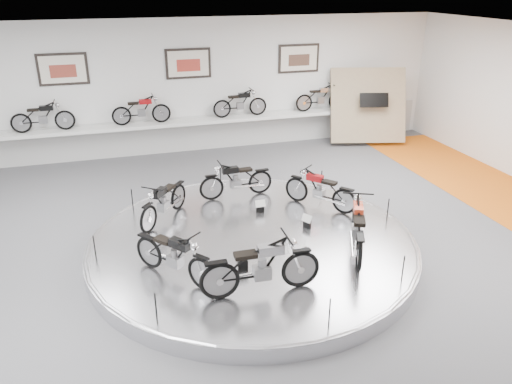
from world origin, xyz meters
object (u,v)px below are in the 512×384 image
object	(u,v)px
bike_a	(320,189)
bike_d	(174,255)
shelf	(193,122)
bike_b	(236,179)
display_platform	(252,245)
bike_c	(164,201)
bike_e	(261,266)
bike_f	(358,227)

from	to	relation	value
bike_a	bike_d	distance (m)	4.00
shelf	bike_b	world-z (taller)	bike_b
display_platform	shelf	distance (m)	6.46
bike_c	bike_d	bearing A→B (deg)	35.45
display_platform	bike_c	size ratio (longest dim) A/B	4.27
shelf	bike_d	xyz separation A→B (m)	(-1.66, -7.37, -0.25)
display_platform	bike_a	distance (m)	2.17
display_platform	shelf	size ratio (longest dim) A/B	0.58
bike_c	bike_e	bearing A→B (deg)	58.56
bike_c	bike_a	bearing A→B (deg)	122.45
bike_a	bike_c	bearing A→B (deg)	44.99
display_platform	bike_f	xyz separation A→B (m)	(1.73, -1.01, 0.65)
bike_d	bike_b	bearing A→B (deg)	109.97
bike_b	bike_d	world-z (taller)	bike_d
bike_d	bike_f	bearing A→B (deg)	50.92
bike_c	bike_e	world-z (taller)	bike_e
bike_a	bike_e	distance (m)	3.56
shelf	bike_f	bearing A→B (deg)	-76.88
bike_f	shelf	bearing A→B (deg)	37.36
bike_a	shelf	bearing A→B (deg)	-20.38
display_platform	bike_c	xyz separation A→B (m)	(-1.54, 1.32, 0.59)
bike_c	bike_d	distance (m)	2.29
bike_f	bike_e	bearing A→B (deg)	134.71
shelf	bike_d	world-z (taller)	bike_d
bike_b	bike_e	world-z (taller)	bike_e
bike_e	bike_d	bearing A→B (deg)	148.43
bike_b	bike_c	xyz separation A→B (m)	(-1.76, -0.76, 0.00)
bike_a	bike_b	world-z (taller)	bike_b
display_platform	bike_e	world-z (taller)	bike_e
bike_b	bike_a	bearing A→B (deg)	143.52
display_platform	bike_d	distance (m)	2.01
shelf	bike_e	xyz separation A→B (m)	(-0.39, -8.20, -0.20)
bike_b	bike_e	distance (m)	3.93
bike_b	bike_f	world-z (taller)	bike_f
shelf	bike_a	distance (m)	5.74
bike_b	shelf	bearing A→B (deg)	-89.25
display_platform	bike_e	distance (m)	1.95
bike_d	shelf	bearing A→B (deg)	128.98
bike_a	bike_e	world-z (taller)	bike_e
bike_e	bike_f	size ratio (longest dim) A/B	1.00
bike_a	bike_f	size ratio (longest dim) A/B	0.87
shelf	bike_f	world-z (taller)	bike_f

